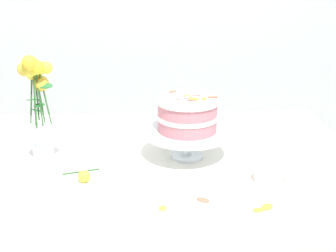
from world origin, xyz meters
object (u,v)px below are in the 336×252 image
(dining_table, at_px, (156,189))
(teacup, at_px, (268,177))
(layer_cake, at_px, (188,114))
(flower_vase, at_px, (38,106))
(cake_stand, at_px, (187,135))
(fallen_rose, at_px, (84,176))

(dining_table, relative_size, teacup, 10.88)
(layer_cake, xyz_separation_m, flower_vase, (-0.49, 0.04, 0.02))
(layer_cake, bearing_deg, dining_table, -156.59)
(cake_stand, relative_size, fallen_rose, 2.59)
(layer_cake, bearing_deg, teacup, -41.87)
(flower_vase, bearing_deg, cake_stand, -5.12)
(layer_cake, xyz_separation_m, teacup, (0.22, -0.20, -0.14))
(cake_stand, bearing_deg, flower_vase, 174.88)
(dining_table, height_order, layer_cake, layer_cake)
(dining_table, xyz_separation_m, flower_vase, (-0.38, 0.09, 0.27))
(cake_stand, xyz_separation_m, layer_cake, (0.00, -0.00, 0.07))
(cake_stand, bearing_deg, layer_cake, -10.69)
(dining_table, height_order, flower_vase, flower_vase)
(dining_table, distance_m, flower_vase, 0.47)
(layer_cake, relative_size, flower_vase, 0.58)
(cake_stand, relative_size, teacup, 2.25)
(dining_table, xyz_separation_m, cake_stand, (0.11, 0.05, 0.18))
(teacup, bearing_deg, flower_vase, 161.14)
(dining_table, distance_m, teacup, 0.38)
(dining_table, bearing_deg, fallen_rose, -153.56)
(teacup, bearing_deg, fallen_rose, 175.37)
(layer_cake, bearing_deg, flower_vase, 174.88)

